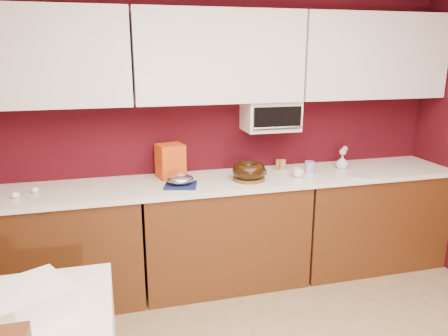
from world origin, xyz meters
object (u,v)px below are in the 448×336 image
foil_ham_nest (181,179)px  flower_vase (342,161)px  blue_jar (310,167)px  coffee_mug (298,172)px  bundt_cake (249,170)px  newspaper_stack (23,303)px  pandoro_box (170,161)px  toaster_oven (270,115)px

foil_ham_nest → flower_vase: flower_vase is taller
foil_ham_nest → blue_jar: (1.11, 0.10, -0.01)m
foil_ham_nest → coffee_mug: 0.96m
bundt_cake → foil_ham_nest: 0.55m
newspaper_stack → pandoro_box: bearing=60.1°
foil_ham_nest → coffee_mug: foil_ham_nest is taller
foil_ham_nest → blue_jar: size_ratio=2.08×
bundt_cake → coffee_mug: (0.41, -0.03, -0.04)m
pandoro_box → blue_jar: bearing=-20.8°
flower_vase → newspaper_stack: bearing=-149.0°
foil_ham_nest → coffee_mug: size_ratio=2.30×
pandoro_box → flower_vase: 1.49m
coffee_mug → blue_jar: blue_jar is taller
toaster_oven → pandoro_box: 0.91m
toaster_oven → newspaper_stack: toaster_oven is taller
pandoro_box → bundt_cake: bearing=-34.9°
foil_ham_nest → newspaper_stack: foil_ham_nest is taller
coffee_mug → blue_jar: 0.18m
coffee_mug → pandoro_box: bearing=165.3°
pandoro_box → coffee_mug: bearing=-27.7°
blue_jar → newspaper_stack: size_ratio=0.26×
bundt_cake → pandoro_box: 0.64m
blue_jar → pandoro_box: bearing=172.2°
foil_ham_nest → newspaper_stack: (-0.91, -1.26, -0.14)m
pandoro_box → coffee_mug: size_ratio=3.11×
foil_ham_nest → blue_jar: blue_jar is taller
bundt_cake → coffee_mug: bundt_cake is taller
bundt_cake → foil_ham_nest: bearing=-177.5°
bundt_cake → newspaper_stack: bundt_cake is taller
foil_ham_nest → newspaper_stack: bearing=-125.9°
flower_vase → toaster_oven: bearing=170.5°
flower_vase → newspaper_stack: (-2.36, -1.42, -0.15)m
toaster_oven → bundt_cake: (-0.26, -0.24, -0.39)m
blue_jar → flower_vase: 0.34m
blue_jar → flower_vase: flower_vase is taller
toaster_oven → pandoro_box: toaster_oven is taller
foil_ham_nest → toaster_oven: bearing=18.2°
foil_ham_nest → pandoro_box: pandoro_box is taller
bundt_cake → pandoro_box: pandoro_box is taller
coffee_mug → flower_vase: size_ratio=0.68×
coffee_mug → flower_vase: (0.49, 0.16, 0.02)m
toaster_oven → bundt_cake: 0.53m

